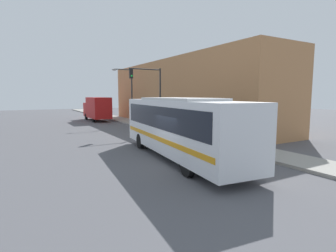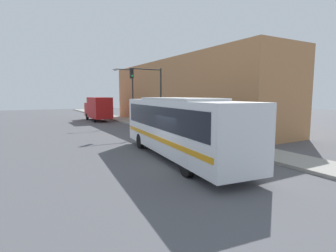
# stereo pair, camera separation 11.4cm
# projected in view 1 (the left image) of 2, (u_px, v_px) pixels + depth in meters

# --- Properties ---
(ground_plane) EXTENTS (120.00, 120.00, 0.00)m
(ground_plane) POSITION_uv_depth(u_px,v_px,m) (175.00, 164.00, 13.50)
(ground_plane) COLOR #515156
(sidewalk) EXTENTS (2.65, 70.00, 0.16)m
(sidewalk) POSITION_uv_depth(u_px,v_px,m) (132.00, 122.00, 33.59)
(sidewalk) COLOR gray
(sidewalk) RESTS_ON ground_plane
(building_facade) EXTENTS (6.00, 27.97, 7.46)m
(building_facade) POSITION_uv_depth(u_px,v_px,m) (182.00, 94.00, 30.99)
(building_facade) COLOR #B27A4C
(building_facade) RESTS_ON ground_plane
(city_bus) EXTENTS (3.76, 11.56, 3.40)m
(city_bus) POSITION_uv_depth(u_px,v_px,m) (179.00, 124.00, 14.53)
(city_bus) COLOR silver
(city_bus) RESTS_ON ground_plane
(delivery_truck) EXTENTS (2.25, 6.97, 3.24)m
(delivery_truck) POSITION_uv_depth(u_px,v_px,m) (97.00, 108.00, 36.19)
(delivery_truck) COLOR #B21919
(delivery_truck) RESTS_ON ground_plane
(fire_hydrant) EXTENTS (0.22, 0.30, 0.80)m
(fire_hydrant) POSITION_uv_depth(u_px,v_px,m) (192.00, 133.00, 20.89)
(fire_hydrant) COLOR red
(fire_hydrant) RESTS_ON sidewalk
(traffic_light_pole) EXTENTS (3.28, 0.35, 5.93)m
(traffic_light_pole) POSITION_uv_depth(u_px,v_px,m) (150.00, 88.00, 24.85)
(traffic_light_pole) COLOR #2D2D2D
(traffic_light_pole) RESTS_ON sidewalk
(parking_meter) EXTENTS (0.14, 0.14, 1.39)m
(parking_meter) POSITION_uv_depth(u_px,v_px,m) (161.00, 121.00, 25.28)
(parking_meter) COLOR #2D2D2D
(parking_meter) RESTS_ON sidewalk
(street_lamp) EXTENTS (2.54, 0.28, 6.51)m
(street_lamp) POSITION_uv_depth(u_px,v_px,m) (129.00, 91.00, 31.71)
(street_lamp) COLOR #2D2D2D
(street_lamp) RESTS_ON sidewalk
(pedestrian_near_corner) EXTENTS (0.34, 0.34, 1.66)m
(pedestrian_near_corner) POSITION_uv_depth(u_px,v_px,m) (203.00, 127.00, 20.96)
(pedestrian_near_corner) COLOR #47382D
(pedestrian_near_corner) RESTS_ON sidewalk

